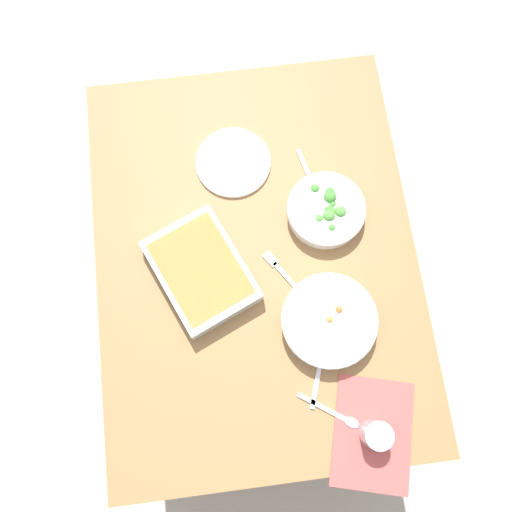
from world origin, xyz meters
name	(u,v)px	position (x,y,z in m)	size (l,w,h in m)	color
ground_plane	(256,301)	(0.00, 0.00, 0.00)	(6.00, 6.00, 0.00)	#B2A899
dining_table	(256,264)	(0.00, 0.00, 0.65)	(1.20, 0.90, 0.74)	olive
placemat	(373,434)	(-0.51, -0.24, 0.74)	(0.28, 0.20, 0.00)	#B24C47
stew_bowl	(329,321)	(-0.21, -0.17, 0.77)	(0.26, 0.26, 0.06)	white
broccoli_bowl	(326,210)	(0.10, -0.21, 0.77)	(0.22, 0.22, 0.07)	white
baking_dish	(201,271)	(-0.03, 0.15, 0.77)	(0.36, 0.32, 0.06)	silver
drink_cup	(376,435)	(-0.51, -0.24, 0.78)	(0.07, 0.07, 0.08)	#B2BCC6
side_plate	(233,163)	(0.29, 0.03, 0.75)	(0.22, 0.22, 0.01)	white
spoon_by_stew	(320,366)	(-0.32, -0.13, 0.74)	(0.17, 0.08, 0.01)	silver
spoon_by_broccoli	(312,183)	(0.20, -0.19, 0.74)	(0.17, 0.06, 0.01)	silver
spoon_spare	(337,415)	(-0.45, -0.15, 0.74)	(0.12, 0.15, 0.01)	silver
fork_on_table	(283,273)	(-0.06, -0.07, 0.74)	(0.16, 0.11, 0.01)	silver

